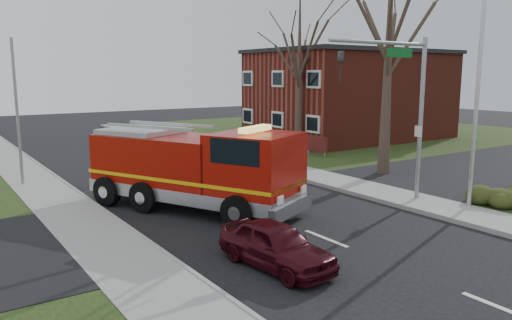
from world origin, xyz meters
TOP-DOWN VIEW (x-y plane):
  - ground at (0.00, 0.00)m, footprint 120.00×120.00m
  - sidewalk_right at (6.20, 0.00)m, footprint 2.40×80.00m
  - sidewalk_left at (-6.20, 0.00)m, footprint 2.40×80.00m
  - brick_building at (19.00, 18.00)m, footprint 15.40×10.40m
  - health_center_sign at (10.50, 12.50)m, footprint 0.12×2.00m
  - hedge_corner at (9.00, -1.00)m, footprint 2.80×2.00m
  - bare_tree_near at (9.50, 6.00)m, footprint 6.00×6.00m
  - bare_tree_far at (11.00, 15.00)m, footprint 5.25×5.25m
  - traffic_signal_mast at (5.21, 1.50)m, footprint 5.29×0.18m
  - streetlight_pole at (7.14, -0.50)m, footprint 1.48×0.16m
  - utility_pole_far at (-6.80, 14.00)m, footprint 0.14×0.14m
  - fire_engine at (-1.76, 5.69)m, footprint 6.36×9.04m
  - parked_car_maroon at (-2.80, -1.01)m, footprint 1.90×3.92m

SIDE VIEW (x-z plane):
  - ground at x=0.00m, z-range 0.00..0.00m
  - sidewalk_right at x=6.20m, z-range 0.00..0.15m
  - sidewalk_left at x=-6.20m, z-range 0.00..0.15m
  - hedge_corner at x=9.00m, z-range 0.13..1.03m
  - parked_car_maroon at x=-2.80m, z-range 0.00..1.29m
  - health_center_sign at x=10.50m, z-range 0.18..1.58m
  - fire_engine at x=-1.76m, z-range -0.16..3.31m
  - utility_pole_far at x=-6.80m, z-range 0.00..7.00m
  - brick_building at x=19.00m, z-range 0.03..7.28m
  - streetlight_pole at x=7.14m, z-range 0.35..8.75m
  - traffic_signal_mast at x=5.21m, z-range 1.31..8.11m
  - bare_tree_far at x=11.00m, z-range 1.24..11.74m
  - bare_tree_near at x=9.50m, z-range 1.41..13.41m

